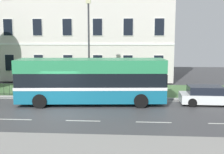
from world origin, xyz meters
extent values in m
cube|color=#434245|center=(0.00, 0.00, -0.03)|extent=(60.00, 56.00, 0.06)
cube|color=silver|center=(0.00, 3.65, 0.00)|extent=(54.00, 0.14, 0.01)
cube|color=silver|center=(-2.00, -1.80, 0.00)|extent=(2.00, 0.12, 0.01)
cube|color=silver|center=(2.00, -1.80, 0.00)|extent=(2.00, 0.12, 0.01)
cube|color=silver|center=(6.00, -1.80, 0.00)|extent=(2.00, 0.12, 0.01)
cube|color=#9E9E99|center=(0.00, 4.12, 0.06)|extent=(57.00, 0.24, 0.12)
cube|color=#4A7341|center=(0.00, 7.18, 0.06)|extent=(57.00, 5.89, 0.12)
cube|color=gray|center=(0.00, -5.50, 0.00)|extent=(57.00, 3.00, 0.01)
cube|color=silver|center=(-0.18, 16.15, 5.95)|extent=(18.18, 10.18, 11.65)
cube|color=white|center=(-0.18, 11.02, 4.01)|extent=(18.18, 0.06, 0.20)
cube|color=#2D333D|center=(-0.18, 11.01, 1.22)|extent=(1.10, 0.06, 2.20)
cube|color=white|center=(-7.76, 11.01, 2.09)|extent=(1.02, 0.04, 1.74)
cube|color=black|center=(-7.76, 10.99, 2.09)|extent=(0.92, 0.03, 1.64)
cube|color=white|center=(-4.73, 11.01, 2.09)|extent=(1.02, 0.04, 1.74)
cube|color=black|center=(-4.73, 10.99, 2.09)|extent=(0.92, 0.03, 1.64)
cube|color=white|center=(-1.70, 11.01, 2.09)|extent=(1.02, 0.04, 1.74)
cube|color=black|center=(-1.70, 10.99, 2.09)|extent=(0.92, 0.03, 1.64)
cube|color=white|center=(1.33, 11.01, 2.09)|extent=(1.02, 0.04, 1.74)
cube|color=black|center=(1.33, 10.99, 2.09)|extent=(0.92, 0.03, 1.64)
cube|color=white|center=(4.36, 11.01, 2.09)|extent=(1.02, 0.04, 1.74)
cube|color=black|center=(4.36, 10.99, 2.09)|extent=(0.92, 0.03, 1.64)
cube|color=white|center=(7.39, 11.01, 2.09)|extent=(1.02, 0.04, 1.74)
cube|color=black|center=(7.39, 10.99, 2.09)|extent=(0.92, 0.03, 1.64)
cube|color=white|center=(-7.76, 11.01, 5.68)|extent=(1.02, 0.04, 1.74)
cube|color=black|center=(-7.76, 10.99, 5.68)|extent=(0.92, 0.03, 1.64)
cube|color=white|center=(-4.73, 11.01, 5.68)|extent=(1.02, 0.04, 1.74)
cube|color=black|center=(-4.73, 10.99, 5.68)|extent=(0.92, 0.03, 1.64)
cube|color=white|center=(-1.70, 11.01, 5.68)|extent=(1.02, 0.04, 1.74)
cube|color=black|center=(-1.70, 10.99, 5.68)|extent=(0.92, 0.03, 1.64)
cube|color=white|center=(1.33, 11.01, 5.68)|extent=(1.02, 0.04, 1.74)
cube|color=black|center=(1.33, 10.99, 5.68)|extent=(0.92, 0.03, 1.64)
cube|color=white|center=(4.36, 11.01, 5.68)|extent=(1.02, 0.04, 1.74)
cube|color=black|center=(4.36, 10.99, 5.68)|extent=(0.92, 0.03, 1.64)
cube|color=white|center=(7.39, 11.01, 5.68)|extent=(1.02, 0.04, 1.74)
cube|color=black|center=(7.39, 10.99, 5.68)|extent=(0.92, 0.03, 1.64)
cube|color=black|center=(-0.18, 4.40, 1.07)|extent=(12.37, 0.04, 0.04)
cube|color=black|center=(-0.18, 4.40, 0.20)|extent=(12.37, 0.04, 0.04)
cylinder|color=black|center=(-5.45, 4.40, 0.59)|extent=(0.02, 0.02, 0.95)
cylinder|color=black|center=(-4.99, 4.40, 0.59)|extent=(0.02, 0.02, 0.95)
cylinder|color=black|center=(-4.54, 4.40, 0.59)|extent=(0.02, 0.02, 0.95)
cylinder|color=black|center=(-4.08, 4.40, 0.59)|extent=(0.02, 0.02, 0.95)
cylinder|color=black|center=(-3.62, 4.40, 0.59)|extent=(0.02, 0.02, 0.95)
cylinder|color=black|center=(-3.16, 4.40, 0.59)|extent=(0.02, 0.02, 0.95)
cylinder|color=black|center=(-2.70, 4.40, 0.59)|extent=(0.02, 0.02, 0.95)
cylinder|color=black|center=(-2.24, 4.40, 0.59)|extent=(0.02, 0.02, 0.95)
cylinder|color=black|center=(-1.79, 4.40, 0.59)|extent=(0.02, 0.02, 0.95)
cylinder|color=black|center=(-1.33, 4.40, 0.59)|extent=(0.02, 0.02, 0.95)
cylinder|color=black|center=(-0.87, 4.40, 0.59)|extent=(0.02, 0.02, 0.95)
cylinder|color=black|center=(-0.41, 4.40, 0.59)|extent=(0.02, 0.02, 0.95)
cylinder|color=black|center=(0.05, 4.40, 0.59)|extent=(0.02, 0.02, 0.95)
cylinder|color=black|center=(0.51, 4.40, 0.59)|extent=(0.02, 0.02, 0.95)
cylinder|color=black|center=(0.96, 4.40, 0.59)|extent=(0.02, 0.02, 0.95)
cylinder|color=black|center=(1.42, 4.40, 0.59)|extent=(0.02, 0.02, 0.95)
cylinder|color=black|center=(1.88, 4.40, 0.59)|extent=(0.02, 0.02, 0.95)
cylinder|color=black|center=(2.34, 4.40, 0.59)|extent=(0.02, 0.02, 0.95)
cylinder|color=black|center=(2.80, 4.40, 0.59)|extent=(0.02, 0.02, 0.95)
cylinder|color=black|center=(3.25, 4.40, 0.59)|extent=(0.02, 0.02, 0.95)
cylinder|color=black|center=(3.71, 4.40, 0.59)|extent=(0.02, 0.02, 0.95)
cylinder|color=black|center=(4.17, 4.40, 0.59)|extent=(0.02, 0.02, 0.95)
cylinder|color=black|center=(4.63, 4.40, 0.59)|extent=(0.02, 0.02, 0.95)
cylinder|color=black|center=(5.09, 4.40, 0.59)|extent=(0.02, 0.02, 0.95)
cylinder|color=black|center=(5.55, 4.40, 0.59)|extent=(0.02, 0.02, 0.95)
cylinder|color=black|center=(6.00, 4.40, 0.59)|extent=(0.02, 0.02, 0.95)
cube|color=#156684|center=(1.91, 2.34, 0.79)|extent=(10.43, 3.30, 1.06)
cube|color=white|center=(1.91, 2.34, 1.28)|extent=(10.45, 3.32, 0.20)
cube|color=black|center=(1.91, 2.34, 1.82)|extent=(10.34, 3.25, 1.00)
cube|color=#2B8A55|center=(1.91, 2.34, 2.76)|extent=(10.43, 3.30, 0.88)
cube|color=black|center=(7.04, 2.75, 1.77)|extent=(0.23, 2.09, 0.92)
cube|color=black|center=(7.04, 2.75, 2.71)|extent=(0.20, 1.79, 0.56)
cylinder|color=silver|center=(6.98, 3.55, 0.48)|extent=(0.06, 0.20, 0.20)
cylinder|color=silver|center=(7.11, 1.96, 0.48)|extent=(0.06, 0.20, 0.20)
cylinder|color=black|center=(5.19, 3.80, 0.48)|extent=(0.98, 0.38, 0.96)
cylinder|color=black|center=(5.38, 1.42, 0.48)|extent=(0.98, 0.38, 0.96)
cylinder|color=black|center=(-1.56, 3.26, 0.48)|extent=(0.98, 0.38, 0.96)
cylinder|color=black|center=(-1.37, 0.88, 0.48)|extent=(0.98, 0.38, 0.96)
cube|color=white|center=(10.16, 2.72, 0.47)|extent=(3.96, 1.83, 0.62)
cube|color=black|center=(9.92, 2.72, 1.05)|extent=(2.39, 1.59, 0.54)
cylinder|color=black|center=(11.43, 3.54, 0.30)|extent=(0.60, 0.19, 0.60)
cylinder|color=black|center=(8.92, 3.58, 0.30)|extent=(0.60, 0.19, 0.60)
cylinder|color=black|center=(8.89, 1.90, 0.30)|extent=(0.60, 0.19, 0.60)
cylinder|color=#333338|center=(1.35, 5.04, 3.70)|extent=(0.14, 0.14, 7.16)
cube|color=beige|center=(1.35, 5.04, 7.46)|extent=(0.36, 0.24, 0.36)
cylinder|color=black|center=(-1.86, 5.25, 0.63)|extent=(0.54, 0.54, 1.01)
ellipsoid|color=black|center=(-1.86, 5.25, 1.23)|extent=(0.55, 0.55, 0.19)
camera|label=1|loc=(4.74, -17.40, 4.77)|focal=45.83mm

